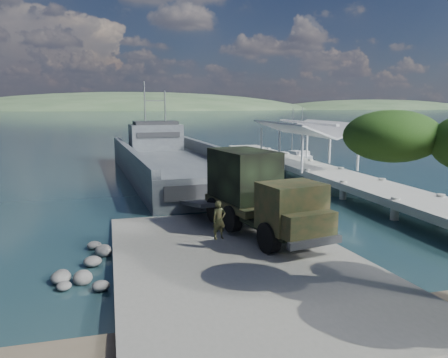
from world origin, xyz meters
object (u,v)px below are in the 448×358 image
at_px(sailboat_far, 292,156).
at_px(landing_craft, 174,168).
at_px(pier, 310,162).
at_px(military_truck, 258,193).
at_px(soldier, 219,228).
at_px(sailboat_near, 301,157).

bearing_deg(sailboat_far, landing_craft, -164.19).
height_order(pier, military_truck, pier).
bearing_deg(pier, military_truck, -123.37).
xyz_separation_m(soldier, sailboat_far, (17.74, 32.50, -1.01)).
bearing_deg(soldier, landing_craft, 77.16).
distance_m(military_truck, sailboat_near, 34.27).
distance_m(pier, soldier, 22.79).
distance_m(soldier, sailboat_near, 37.11).
relative_size(pier, soldier, 25.47).
height_order(military_truck, sailboat_near, sailboat_near).
bearing_deg(sailboat_near, military_truck, -106.42).
bearing_deg(landing_craft, military_truck, -90.34).
relative_size(soldier, sailboat_near, 0.26).
bearing_deg(soldier, pier, 44.49).
bearing_deg(pier, sailboat_near, 68.43).
xyz_separation_m(landing_craft, soldier, (-1.29, -22.90, 0.53)).
height_order(pier, sailboat_near, sailboat_near).
distance_m(landing_craft, sailboat_near, 19.68).
xyz_separation_m(military_truck, sailboat_far, (15.26, 30.56, -2.13)).
distance_m(landing_craft, sailboat_far, 19.05).
bearing_deg(sailboat_near, sailboat_far, 166.55).
distance_m(military_truck, soldier, 3.34).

